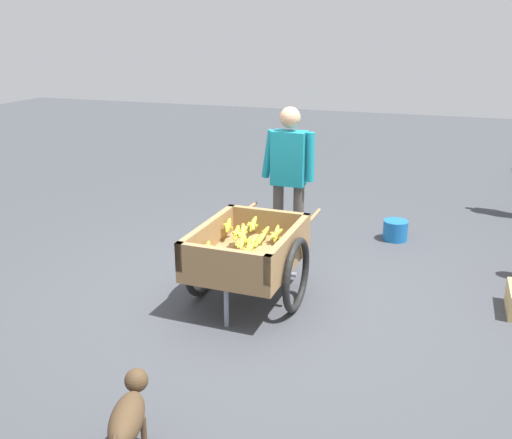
# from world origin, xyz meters

# --- Properties ---
(ground_plane) EXTENTS (24.00, 24.00, 0.00)m
(ground_plane) POSITION_xyz_m (0.00, 0.00, 0.00)
(ground_plane) COLOR #3D3F44
(fruit_cart) EXTENTS (1.67, 0.96, 0.70)m
(fruit_cart) POSITION_xyz_m (0.07, -0.10, 0.44)
(fruit_cart) COLOR #937047
(fruit_cart) RESTS_ON ground
(vendor_person) EXTENTS (0.21, 0.56, 1.56)m
(vendor_person) POSITION_xyz_m (-1.07, -0.06, 0.93)
(vendor_person) COLOR #4C4742
(vendor_person) RESTS_ON ground
(dog) EXTENTS (0.65, 0.31, 0.40)m
(dog) POSITION_xyz_m (2.08, -0.09, 0.27)
(dog) COLOR #4C3823
(dog) RESTS_ON ground
(plastic_bucket) EXTENTS (0.27, 0.27, 0.23)m
(plastic_bucket) POSITION_xyz_m (-1.89, 0.97, 0.11)
(plastic_bucket) COLOR #1966B2
(plastic_bucket) RESTS_ON ground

